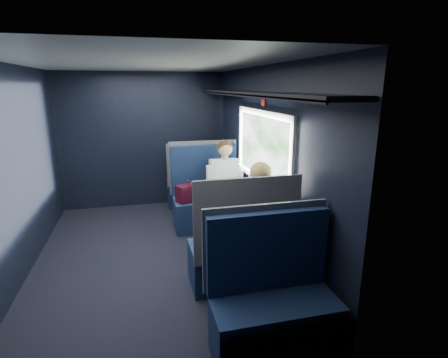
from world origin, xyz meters
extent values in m
cube|color=black|center=(0.00, 0.00, -0.01)|extent=(2.80, 4.20, 0.01)
cube|color=black|center=(1.45, 0.00, 1.15)|extent=(0.10, 4.20, 2.30)
cube|color=black|center=(-1.45, 0.00, 1.15)|extent=(0.10, 4.20, 2.30)
cube|color=black|center=(0.00, 2.15, 1.15)|extent=(2.80, 0.10, 2.30)
cube|color=black|center=(0.00, -2.15, 1.15)|extent=(2.80, 0.10, 2.30)
cube|color=silver|center=(0.00, 0.00, 2.35)|extent=(2.80, 4.20, 0.10)
cube|color=beige|center=(1.38, 0.00, 1.74)|extent=(0.03, 1.84, 0.07)
cube|color=beige|center=(1.38, 0.00, 0.90)|extent=(0.03, 1.84, 0.07)
cube|color=beige|center=(1.38, -0.89, 1.32)|extent=(0.03, 0.07, 0.78)
cube|color=beige|center=(1.38, 0.89, 1.32)|extent=(0.03, 0.07, 0.78)
cube|color=black|center=(1.22, 0.00, 1.98)|extent=(0.36, 4.10, 0.04)
cube|color=black|center=(1.05, 0.00, 1.96)|extent=(0.02, 4.10, 0.03)
cube|color=red|center=(1.38, 0.00, 1.89)|extent=(0.01, 0.10, 0.12)
cylinder|color=#54565E|center=(0.88, 0.00, 0.35)|extent=(0.08, 0.08, 0.70)
cube|color=silver|center=(1.06, 0.00, 0.72)|extent=(0.62, 1.00, 0.04)
cube|color=#0C1938|center=(0.85, 0.78, 0.23)|extent=(1.00, 0.50, 0.45)
cube|color=#0C1938|center=(0.85, 1.08, 0.82)|extent=(1.00, 0.10, 0.75)
cube|color=#54565E|center=(0.85, 1.14, 0.85)|extent=(1.04, 0.03, 0.82)
cube|color=#54565E|center=(0.85, 0.73, 0.55)|extent=(0.06, 0.40, 0.20)
cube|color=#3F0D1F|center=(0.56, 0.73, 0.57)|extent=(0.40, 0.32, 0.25)
cylinder|color=#3F0D1F|center=(0.56, 0.73, 0.75)|extent=(0.09, 0.14, 0.03)
cylinder|color=silver|center=(0.69, 0.70, 0.56)|extent=(0.08, 0.08, 0.23)
cylinder|color=#1726B3|center=(0.69, 0.70, 0.70)|extent=(0.05, 0.05, 0.05)
cube|color=#0C1938|center=(0.85, -0.78, 0.23)|extent=(1.00, 0.50, 0.45)
cube|color=#0C1938|center=(0.85, -1.08, 0.82)|extent=(1.00, 0.10, 0.75)
cube|color=#54565E|center=(0.85, -1.14, 0.85)|extent=(1.04, 0.03, 0.82)
cube|color=#54565E|center=(0.85, -0.73, 0.55)|extent=(0.06, 0.40, 0.20)
cube|color=#0C1938|center=(0.85, 1.88, 0.23)|extent=(1.00, 0.40, 0.45)
cube|color=#0C1938|center=(0.85, 1.64, 0.78)|extent=(1.00, 0.10, 0.66)
cube|color=#54565E|center=(0.85, 1.59, 0.80)|extent=(1.04, 0.03, 0.72)
cube|color=#0C1938|center=(0.85, -1.88, 0.23)|extent=(1.00, 0.40, 0.45)
cube|color=#0C1938|center=(0.85, -1.64, 0.78)|extent=(1.00, 0.10, 0.66)
cube|color=#54565E|center=(0.85, -1.59, 0.80)|extent=(1.04, 0.03, 0.72)
cube|color=black|center=(1.10, 0.64, 0.53)|extent=(0.36, 0.44, 0.16)
cube|color=black|center=(1.10, 0.44, 0.23)|extent=(0.32, 0.12, 0.45)
cube|color=silver|center=(1.10, 0.80, 0.78)|extent=(0.40, 0.29, 0.53)
cylinder|color=#D8A88C|center=(1.10, 0.76, 1.06)|extent=(0.10, 0.10, 0.06)
sphere|color=#D8A88C|center=(1.10, 0.74, 1.20)|extent=(0.21, 0.21, 0.21)
sphere|color=#382114|center=(1.10, 0.76, 1.21)|extent=(0.22, 0.22, 0.22)
cube|color=silver|center=(0.88, 0.76, 0.78)|extent=(0.09, 0.12, 0.34)
cube|color=silver|center=(1.32, 0.76, 0.78)|extent=(0.09, 0.12, 0.34)
cube|color=black|center=(1.10, -0.64, 0.53)|extent=(0.36, 0.44, 0.16)
cube|color=black|center=(1.10, -0.44, 0.23)|extent=(0.32, 0.12, 0.45)
cube|color=black|center=(1.10, -0.80, 0.78)|extent=(0.40, 0.29, 0.53)
cylinder|color=#D8A88C|center=(1.10, -0.76, 1.06)|extent=(0.10, 0.10, 0.06)
sphere|color=#D8A88C|center=(1.10, -0.74, 1.20)|extent=(0.21, 0.21, 0.21)
sphere|color=tan|center=(1.10, -0.76, 1.21)|extent=(0.22, 0.22, 0.22)
cube|color=black|center=(0.88, -0.76, 0.78)|extent=(0.09, 0.12, 0.34)
cube|color=black|center=(1.32, -0.76, 0.78)|extent=(0.09, 0.12, 0.34)
cube|color=tan|center=(1.10, -0.86, 0.90)|extent=(0.26, 0.07, 0.36)
cube|color=white|center=(1.03, -0.08, 0.74)|extent=(0.74, 0.94, 0.01)
cube|color=silver|center=(1.31, 0.10, 0.75)|extent=(0.31, 0.36, 0.01)
cube|color=silver|center=(1.42, 0.10, 0.87)|extent=(0.10, 0.30, 0.21)
cube|color=black|center=(1.41, 0.10, 0.87)|extent=(0.08, 0.26, 0.17)
cylinder|color=silver|center=(1.33, 0.25, 0.82)|extent=(0.06, 0.06, 0.16)
cylinder|color=#1726B3|center=(1.33, 0.25, 0.92)|extent=(0.03, 0.03, 0.04)
cylinder|color=white|center=(1.22, 0.38, 0.79)|extent=(0.07, 0.07, 0.10)
camera|label=1|loc=(-0.11, -4.04, 2.06)|focal=28.00mm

